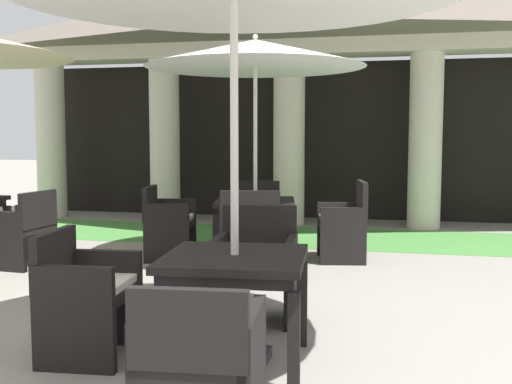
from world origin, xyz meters
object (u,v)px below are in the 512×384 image
(patio_table_near_foreground, at_px, (255,208))
(patio_chair_near_foreground_north, at_px, (258,215))
(patio_chair_mid_left_west, at_px, (85,296))
(terracotta_urn, at_px, (351,238))
(patio_chair_near_foreground_east, at_px, (345,224))
(patio_chair_mid_left_south, at_px, (200,362))
(patio_table_mid_left, at_px, (235,270))
(patio_chair_near_foreground_west, at_px, (168,224))
(patio_chair_near_foreground_south, at_px, (251,238))
(patio_chair_mid_left_north, at_px, (256,267))
(patio_umbrella_near_foreground, at_px, (255,55))
(patio_chair_far_back_east, at_px, (23,230))

(patio_table_near_foreground, distance_m, patio_chair_near_foreground_north, 1.06)
(patio_chair_mid_left_west, height_order, terracotta_urn, patio_chair_mid_left_west)
(patio_chair_near_foreground_east, xyz_separation_m, patio_chair_mid_left_west, (-1.43, -3.54, -0.02))
(patio_chair_near_foreground_east, distance_m, patio_chair_mid_left_south, 4.47)
(patio_table_mid_left, bearing_deg, patio_chair_near_foreground_west, 117.54)
(patio_chair_near_foreground_east, bearing_deg, patio_table_near_foreground, 90.00)
(patio_chair_mid_left_south, distance_m, patio_chair_mid_left_west, 1.41)
(patio_chair_near_foreground_south, relative_size, patio_chair_mid_left_north, 1.05)
(patio_table_mid_left, bearing_deg, patio_umbrella_near_foreground, 100.23)
(terracotta_urn, bearing_deg, patio_table_mid_left, -97.25)
(patio_chair_near_foreground_north, relative_size, patio_chair_near_foreground_west, 0.97)
(patio_chair_near_foreground_south, bearing_deg, patio_chair_mid_left_west, -114.20)
(patio_umbrella_near_foreground, height_order, patio_chair_near_foreground_north, patio_umbrella_near_foreground)
(patio_table_near_foreground, xyz_separation_m, patio_chair_mid_left_west, (-0.40, -3.36, -0.20))
(patio_chair_mid_left_west, distance_m, patio_chair_far_back_east, 3.18)
(patio_chair_near_foreground_north, xyz_separation_m, patio_chair_far_back_east, (-2.27, -1.95, 0.01))
(patio_chair_near_foreground_east, xyz_separation_m, patio_table_mid_left, (-0.44, -3.46, 0.18))
(patio_table_near_foreground, distance_m, patio_chair_near_foreground_west, 1.05)
(patio_chair_near_foreground_south, xyz_separation_m, patio_chair_near_foreground_west, (-1.21, 0.84, -0.01))
(patio_chair_near_foreground_west, xyz_separation_m, patio_chair_near_foreground_east, (2.05, 0.37, 0.01))
(patio_table_mid_left, distance_m, terracotta_urn, 3.90)
(patio_chair_near_foreground_south, height_order, patio_chair_near_foreground_east, patio_chair_near_foreground_east)
(patio_chair_near_foreground_west, bearing_deg, terracotta_urn, 99.52)
(patio_umbrella_near_foreground, relative_size, patio_chair_mid_left_north, 2.96)
(patio_chair_near_foreground_south, distance_m, patio_chair_mid_left_south, 3.28)
(patio_chair_mid_left_north, height_order, terracotta_urn, patio_chair_mid_left_north)
(patio_umbrella_near_foreground, height_order, terracotta_urn, patio_umbrella_near_foreground)
(patio_table_near_foreground, bearing_deg, patio_umbrella_near_foreground, 180.00)
(patio_chair_near_foreground_west, relative_size, patio_chair_mid_left_west, 1.03)
(patio_chair_near_foreground_west, xyz_separation_m, patio_chair_mid_left_west, (0.62, -3.18, -0.01))
(patio_chair_mid_left_south, distance_m, patio_chair_mid_left_north, 2.00)
(patio_table_near_foreground, relative_size, patio_chair_mid_left_west, 1.26)
(patio_table_mid_left, relative_size, patio_chair_mid_left_north, 1.07)
(patio_chair_mid_left_west, bearing_deg, patio_chair_far_back_east, -144.72)
(patio_chair_near_foreground_west, bearing_deg, patio_chair_near_foreground_north, 135.04)
(patio_table_mid_left, xyz_separation_m, patio_chair_mid_left_west, (-0.99, -0.08, -0.20))
(patio_table_near_foreground, bearing_deg, patio_chair_mid_left_north, -77.44)
(patio_chair_near_foreground_west, bearing_deg, patio_chair_near_foreground_south, 44.86)
(patio_table_mid_left, xyz_separation_m, patio_chair_mid_left_north, (-0.08, 1.00, -0.20))
(patio_chair_near_foreground_west, bearing_deg, patio_chair_mid_left_north, 25.99)
(patio_umbrella_near_foreground, height_order, patio_chair_near_foreground_south, patio_umbrella_near_foreground)
(patio_table_mid_left, bearing_deg, patio_chair_mid_left_south, -85.20)
(patio_table_mid_left, relative_size, patio_chair_mid_left_west, 1.13)
(patio_table_mid_left, xyz_separation_m, patio_chair_mid_left_south, (0.08, -0.99, -0.22))
(patio_chair_mid_left_south, bearing_deg, patio_chair_mid_left_west, 135.00)
(patio_chair_near_foreground_north, bearing_deg, patio_chair_mid_left_north, 91.67)
(patio_chair_far_back_east, relative_size, terracotta_urn, 1.79)
(patio_table_near_foreground, relative_size, patio_chair_near_foreground_east, 1.13)
(patio_table_near_foreground, xyz_separation_m, patio_chair_near_foreground_east, (1.03, 0.18, -0.18))
(patio_chair_mid_left_north, bearing_deg, patio_chair_far_back_east, -29.38)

